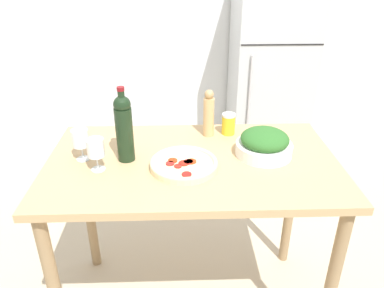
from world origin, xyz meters
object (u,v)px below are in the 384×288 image
wine_glass_far (80,140)px  salad_bowl (264,144)px  refrigerator (269,79)px  pepper_mill (209,114)px  wine_bottle (124,127)px  wine_glass_near (96,149)px  salt_canister (228,124)px  homemade_pizza (184,164)px

wine_glass_far → salad_bowl: bearing=1.3°
refrigerator → pepper_mill: size_ratio=6.65×
wine_bottle → wine_glass_near: size_ratio=2.33×
wine_bottle → salt_canister: 0.57m
salad_bowl → wine_bottle: bearing=-177.8°
wine_bottle → pepper_mill: 0.46m
salt_canister → pepper_mill: bearing=-172.8°
wine_bottle → homemade_pizza: wine_bottle is taller
salt_canister → wine_glass_near: bearing=-150.5°
pepper_mill → wine_bottle: bearing=-148.3°
wine_glass_far → salt_canister: (0.69, 0.25, -0.04)m
wine_glass_near → salad_bowl: size_ratio=0.56×
homemade_pizza → salt_canister: salt_canister is taller
wine_bottle → wine_glass_far: wine_bottle is taller
refrigerator → salad_bowl: (-0.37, -1.55, 0.18)m
salad_bowl → refrigerator: bearing=76.4°
wine_bottle → wine_glass_far: (-0.20, 0.01, -0.06)m
refrigerator → homemade_pizza: (-0.75, -1.65, 0.14)m
wine_glass_far → salt_canister: 0.74m
wine_glass_near → wine_glass_far: size_ratio=1.00×
wine_glass_near → homemade_pizza: size_ratio=0.50×
refrigerator → homemade_pizza: refrigerator is taller
wine_bottle → refrigerator: bearing=57.4°
pepper_mill → salad_bowl: size_ratio=0.93×
wine_glass_far → salt_canister: size_ratio=1.33×
salad_bowl → homemade_pizza: size_ratio=0.88×
wine_glass_near → homemade_pizza: bearing=0.8°
refrigerator → wine_glass_near: (-1.12, -1.66, 0.22)m
salt_canister → salad_bowl: bearing=-59.0°
refrigerator → salt_canister: bearing=-111.2°
pepper_mill → homemade_pizza: size_ratio=0.82×
salad_bowl → salt_canister: salad_bowl is taller
refrigerator → wine_bottle: refrigerator is taller
wine_glass_near → salt_canister: wine_glass_near is taller
homemade_pizza → salt_canister: (0.24, 0.34, 0.04)m
refrigerator → wine_bottle: bearing=-122.6°
wine_glass_near → salt_canister: (0.61, 0.34, -0.04)m
wine_glass_near → pepper_mill: (0.50, 0.33, 0.02)m
pepper_mill → salt_canister: pepper_mill is taller
salad_bowl → homemade_pizza: (-0.37, -0.11, -0.04)m
wine_glass_near → wine_glass_far: same height
wine_bottle → salad_bowl: wine_bottle is taller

